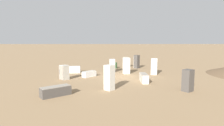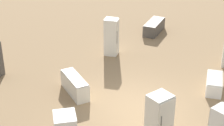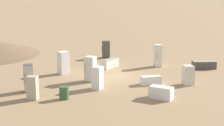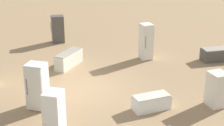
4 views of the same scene
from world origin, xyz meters
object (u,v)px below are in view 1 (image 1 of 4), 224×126
discarded_fridge_8 (126,66)px  discarded_fridge_9 (109,77)px  discarded_fridge_5 (154,67)px  discarded_fridge_4 (126,62)px  discarded_fridge_6 (64,72)px  discarded_fridge_2 (74,69)px  discarded_fridge_10 (188,80)px  discarded_fridge_1 (144,78)px  discarded_fridge_7 (56,91)px  discarded_fridge_3 (112,66)px  discarded_fridge_0 (137,62)px  rusty_barrel (115,65)px  discarded_fridge_11 (89,74)px

discarded_fridge_8 → discarded_fridge_9: bearing=-114.6°
discarded_fridge_5 → discarded_fridge_4: bearing=-49.1°
discarded_fridge_4 → discarded_fridge_9: 12.49m
discarded_fridge_6 → discarded_fridge_8: size_ratio=0.76×
discarded_fridge_2 → discarded_fridge_5: discarded_fridge_5 is taller
discarded_fridge_9 → discarded_fridge_10: bearing=-51.3°
discarded_fridge_8 → discarded_fridge_9: discarded_fridge_9 is taller
discarded_fridge_2 → discarded_fridge_4: bearing=-61.0°
discarded_fridge_1 → discarded_fridge_7: bearing=32.4°
discarded_fridge_2 → discarded_fridge_9: bearing=-157.3°
discarded_fridge_7 → discarded_fridge_10: bearing=-121.7°
discarded_fridge_8 → discarded_fridge_7: bearing=-132.3°
discarded_fridge_3 → discarded_fridge_6: size_ratio=1.12×
discarded_fridge_3 → discarded_fridge_9: 8.19m
discarded_fridge_0 → discarded_fridge_8: size_ratio=1.00×
discarded_fridge_9 → discarded_fridge_10: discarded_fridge_9 is taller
discarded_fridge_10 → discarded_fridge_8: bearing=170.9°
discarded_fridge_8 → discarded_fridge_3: bearing=132.5°
discarded_fridge_8 → rusty_barrel: size_ratio=2.26×
discarded_fridge_10 → rusty_barrel: 12.65m
discarded_fridge_8 → discarded_fridge_1: bearing=-83.5°
discarded_fridge_0 → rusty_barrel: discarded_fridge_0 is taller
discarded_fridge_4 → rusty_barrel: (1.63, 1.07, -0.34)m
discarded_fridge_0 → discarded_fridge_4: 1.73m
discarded_fridge_8 → discarded_fridge_11: (4.09, 1.67, -0.63)m
discarded_fridge_0 → discarded_fridge_3: bearing=175.8°
discarded_fridge_6 → rusty_barrel: size_ratio=1.72×
discarded_fridge_8 → rusty_barrel: (1.08, -4.26, -0.51)m
discarded_fridge_5 → discarded_fridge_9: size_ratio=0.94×
discarded_fridge_2 → rusty_barrel: 6.09m
discarded_fridge_1 → discarded_fridge_5: bearing=-115.5°
rusty_barrel → discarded_fridge_0: bearing=-179.1°
discarded_fridge_10 → discarded_fridge_2: bearing=-165.5°
discarded_fridge_4 → discarded_fridge_11: (4.64, 7.00, -0.45)m
discarded_fridge_4 → discarded_fridge_8: bearing=60.9°
discarded_fridge_8 → discarded_fridge_9: (2.08, 6.88, 0.03)m
discarded_fridge_8 → discarded_fridge_9: 7.19m
discarded_fridge_8 → discarded_fridge_10: bearing=-71.8°
discarded_fridge_7 → rusty_barrel: rusty_barrel is taller
discarded_fridge_0 → rusty_barrel: (3.02, 0.05, -0.51)m
discarded_fridge_1 → discarded_fridge_6: 7.58m
discarded_fridge_2 → discarded_fridge_8: size_ratio=0.82×
discarded_fridge_8 → rusty_barrel: discarded_fridge_8 is taller
discarded_fridge_2 → discarded_fridge_9: size_ratio=0.80×
discarded_fridge_5 → discarded_fridge_7: size_ratio=0.90×
discarded_fridge_5 → discarded_fridge_8: (3.06, -0.60, 0.03)m
rusty_barrel → discarded_fridge_10: bearing=112.0°
discarded_fridge_7 → discarded_fridge_9: 3.91m
rusty_barrel → discarded_fridge_5: bearing=130.4°
discarded_fridge_2 → discarded_fridge_4: (-6.67, -4.49, 0.36)m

